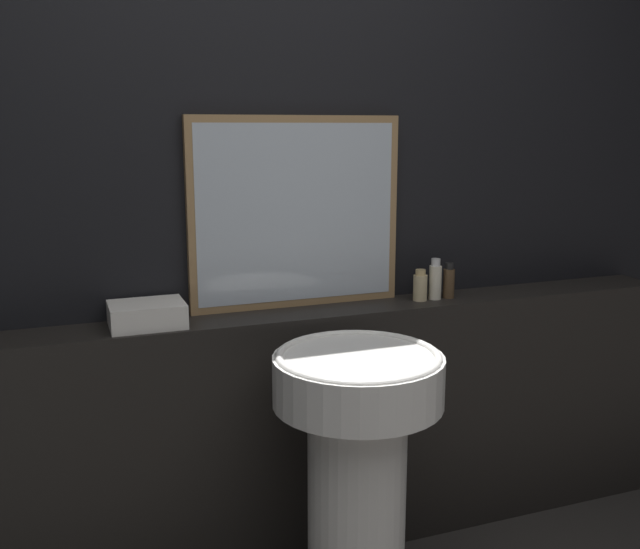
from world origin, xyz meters
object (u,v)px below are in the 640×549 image
pedestal_sink (357,460)px  mirror (296,213)px  towel_stack (147,315)px  lotion_bottle (449,282)px  shampoo_bottle (420,286)px  conditioner_bottle (435,280)px

pedestal_sink → mirror: 0.84m
pedestal_sink → mirror: size_ratio=1.16×
pedestal_sink → mirror: (-0.02, 0.50, 0.68)m
towel_stack → lotion_bottle: (1.08, 0.00, 0.02)m
pedestal_sink → lotion_bottle: size_ratio=6.63×
mirror → shampoo_bottle: 0.52m
pedestal_sink → mirror: mirror is taller
mirror → towel_stack: bearing=-170.9°
pedestal_sink → shampoo_bottle: size_ratio=7.62×
mirror → lotion_bottle: 0.62m
towel_stack → pedestal_sink: bearing=-37.7°
pedestal_sink → towel_stack: (-0.54, 0.42, 0.39)m
shampoo_bottle → conditioner_bottle: conditioner_bottle is taller
conditioner_bottle → towel_stack: bearing=180.0°
pedestal_sink → conditioner_bottle: conditioner_bottle is taller
mirror → shampoo_bottle: (0.44, -0.08, -0.27)m
shampoo_bottle → pedestal_sink: bearing=-135.5°
mirror → lotion_bottle: mirror is taller
pedestal_sink → lotion_bottle: bearing=37.6°
shampoo_bottle → conditioner_bottle: 0.06m
towel_stack → lotion_bottle: size_ratio=1.77×
towel_stack → shampoo_bottle: shampoo_bottle is taller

